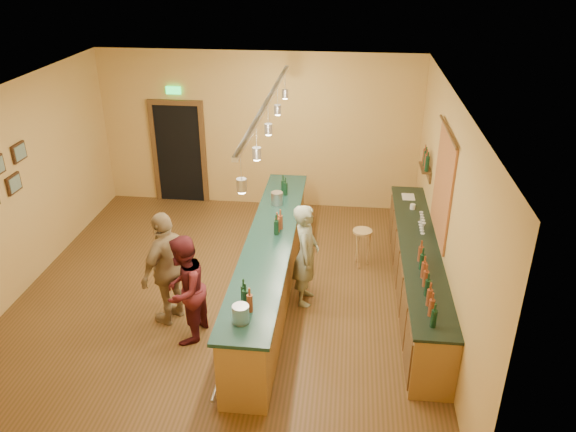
# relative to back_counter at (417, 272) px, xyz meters

# --- Properties ---
(floor) EXTENTS (7.00, 7.00, 0.00)m
(floor) POSITION_rel_back_counter_xyz_m (-2.97, -0.18, -0.49)
(floor) COLOR #503816
(floor) RESTS_ON ground
(ceiling) EXTENTS (6.50, 7.00, 0.02)m
(ceiling) POSITION_rel_back_counter_xyz_m (-2.97, -0.18, 2.71)
(ceiling) COLOR silver
(ceiling) RESTS_ON wall_back
(wall_back) EXTENTS (6.50, 0.02, 3.20)m
(wall_back) POSITION_rel_back_counter_xyz_m (-2.97, 3.32, 1.11)
(wall_back) COLOR tan
(wall_back) RESTS_ON floor
(wall_front) EXTENTS (6.50, 0.02, 3.20)m
(wall_front) POSITION_rel_back_counter_xyz_m (-2.97, -3.68, 1.11)
(wall_front) COLOR tan
(wall_front) RESTS_ON floor
(wall_left) EXTENTS (0.02, 7.00, 3.20)m
(wall_left) POSITION_rel_back_counter_xyz_m (-6.22, -0.18, 1.11)
(wall_left) COLOR tan
(wall_left) RESTS_ON floor
(wall_right) EXTENTS (0.02, 7.00, 3.20)m
(wall_right) POSITION_rel_back_counter_xyz_m (0.28, -0.18, 1.11)
(wall_right) COLOR tan
(wall_right) RESTS_ON floor
(doorway) EXTENTS (1.15, 0.09, 2.48)m
(doorway) POSITION_rel_back_counter_xyz_m (-4.67, 3.30, 0.64)
(doorway) COLOR black
(doorway) RESTS_ON wall_back
(tapestry) EXTENTS (0.03, 1.40, 1.60)m
(tapestry) POSITION_rel_back_counter_xyz_m (0.26, 0.22, 1.36)
(tapestry) COLOR maroon
(tapestry) RESTS_ON wall_right
(bottle_shelf) EXTENTS (0.17, 0.55, 0.54)m
(bottle_shelf) POSITION_rel_back_counter_xyz_m (0.20, 1.72, 1.18)
(bottle_shelf) COLOR #462715
(bottle_shelf) RESTS_ON wall_right
(back_counter) EXTENTS (0.60, 4.55, 1.27)m
(back_counter) POSITION_rel_back_counter_xyz_m (0.00, 0.00, 0.00)
(back_counter) COLOR brown
(back_counter) RESTS_ON floor
(tasting_bar) EXTENTS (0.74, 5.10, 1.38)m
(tasting_bar) POSITION_rel_back_counter_xyz_m (-2.26, -0.18, 0.12)
(tasting_bar) COLOR brown
(tasting_bar) RESTS_ON floor
(pendant_track) EXTENTS (0.11, 4.60, 0.50)m
(pendant_track) POSITION_rel_back_counter_xyz_m (-2.25, -0.18, 2.50)
(pendant_track) COLOR silver
(pendant_track) RESTS_ON ceiling
(bartender) EXTENTS (0.42, 0.61, 1.64)m
(bartender) POSITION_rel_back_counter_xyz_m (-1.70, -0.23, 0.33)
(bartender) COLOR gray
(bartender) RESTS_ON floor
(customer_a) EXTENTS (0.71, 0.85, 1.59)m
(customer_a) POSITION_rel_back_counter_xyz_m (-3.28, -1.33, 0.31)
(customer_a) COLOR #59191E
(customer_a) RESTS_ON floor
(customer_b) EXTENTS (0.81, 1.11, 1.74)m
(customer_b) POSITION_rel_back_counter_xyz_m (-3.63, -0.91, 0.38)
(customer_b) COLOR #997A51
(customer_b) RESTS_ON floor
(bar_stool) EXTENTS (0.33, 0.33, 0.68)m
(bar_stool) POSITION_rel_back_counter_xyz_m (-0.84, 0.94, 0.05)
(bar_stool) COLOR olive
(bar_stool) RESTS_ON floor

